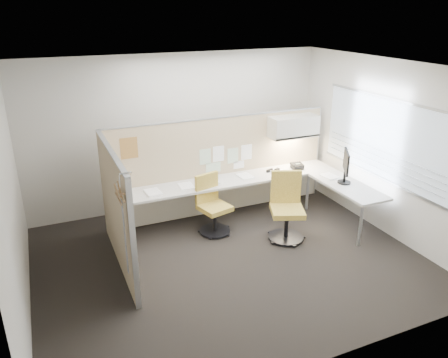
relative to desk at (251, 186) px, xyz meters
name	(u,v)px	position (x,y,z in m)	size (l,w,h in m)	color
floor	(229,259)	(-0.93, -1.13, -0.61)	(5.50, 4.50, 0.01)	black
ceiling	(229,68)	(-0.93, -1.13, 2.20)	(5.50, 4.50, 0.01)	white
wall_back	(179,132)	(-0.93, 1.12, 0.80)	(5.50, 0.02, 2.80)	beige
wall_front	(327,249)	(-0.93, -3.38, 0.80)	(5.50, 0.02, 2.80)	beige
wall_left	(11,205)	(-3.68, -1.13, 0.80)	(0.02, 4.50, 2.80)	beige
wall_right	(384,148)	(1.82, -1.13, 0.80)	(0.02, 4.50, 2.80)	beige
window_pane	(384,139)	(1.79, -1.13, 0.95)	(0.01, 2.80, 1.30)	#A1B0BB
partition_back	(220,166)	(-0.38, 0.47, 0.27)	(4.10, 0.06, 1.75)	tan
partition_left	(116,210)	(-2.43, -0.63, 0.27)	(0.06, 2.20, 1.75)	tan
desk	(251,186)	(0.00, 0.00, 0.00)	(4.00, 2.07, 0.73)	beige
overhead_bin	(293,126)	(0.97, 0.26, 0.91)	(0.90, 0.36, 0.38)	beige
task_light_strip	(293,138)	(0.97, 0.26, 0.70)	(0.60, 0.06, 0.02)	#FFEABF
pinned_papers	(225,158)	(-0.30, 0.44, 0.43)	(1.01, 0.00, 0.47)	#8CBF8C
poster	(129,148)	(-1.98, 0.44, 0.82)	(0.28, 0.00, 0.35)	orange
chair_left	(212,206)	(-0.82, -0.21, -0.15)	(0.56, 0.57, 0.97)	black
chair_right	(286,209)	(0.20, -0.87, -0.10)	(0.66, 0.67, 1.08)	black
monitor	(346,165)	(1.37, -0.78, 0.45)	(0.31, 0.47, 0.56)	black
phone	(297,166)	(1.01, 0.13, 0.18)	(0.22, 0.21, 0.12)	black
stapler	(270,170)	(0.48, 0.20, 0.15)	(0.14, 0.04, 0.05)	black
tape_dispenser	(277,170)	(0.60, 0.15, 0.16)	(0.10, 0.06, 0.06)	black
coat_hook	(121,202)	(-2.51, -1.61, 0.82)	(0.18, 0.42, 1.27)	silver
paper_stack_0	(153,192)	(-1.72, 0.09, 0.14)	(0.23, 0.30, 0.03)	white
paper_stack_1	(186,186)	(-1.14, 0.14, 0.14)	(0.23, 0.30, 0.02)	white
paper_stack_2	(210,182)	(-0.72, 0.12, 0.15)	(0.23, 0.30, 0.04)	white
paper_stack_3	(245,176)	(-0.04, 0.16, 0.14)	(0.23, 0.30, 0.02)	white
paper_stack_4	(278,172)	(0.61, 0.11, 0.14)	(0.23, 0.30, 0.03)	white
paper_stack_5	(330,176)	(1.32, -0.44, 0.14)	(0.23, 0.30, 0.02)	white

